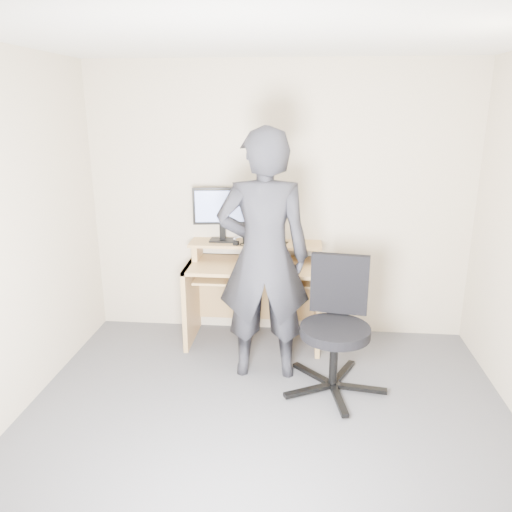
% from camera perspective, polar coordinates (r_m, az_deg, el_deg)
% --- Properties ---
extents(ground, '(3.50, 3.50, 0.00)m').
position_cam_1_polar(ground, '(3.48, 0.84, -20.44)').
color(ground, '#57575C').
rests_on(ground, ground).
extents(back_wall, '(3.50, 0.02, 2.50)m').
position_cam_1_polar(back_wall, '(4.60, 2.60, 6.07)').
color(back_wall, '#C2B19B').
rests_on(back_wall, ground).
extents(ceiling, '(3.50, 3.50, 0.02)m').
position_cam_1_polar(ceiling, '(2.80, 1.08, 24.84)').
color(ceiling, white).
rests_on(ceiling, back_wall).
extents(desk, '(1.20, 0.60, 0.91)m').
position_cam_1_polar(desk, '(4.59, -0.15, -3.06)').
color(desk, tan).
rests_on(desk, ground).
extents(monitor, '(0.52, 0.15, 0.50)m').
position_cam_1_polar(monitor, '(4.53, -3.92, 5.33)').
color(monitor, black).
rests_on(monitor, desk).
extents(external_drive, '(0.10, 0.14, 0.20)m').
position_cam_1_polar(external_drive, '(4.52, -0.82, 2.77)').
color(external_drive, black).
rests_on(external_drive, desk).
extents(travel_mug, '(0.09, 0.09, 0.17)m').
position_cam_1_polar(travel_mug, '(4.51, -0.17, 2.54)').
color(travel_mug, '#B1B1B6').
rests_on(travel_mug, desk).
extents(smartphone, '(0.10, 0.14, 0.01)m').
position_cam_1_polar(smartphone, '(4.50, 3.03, 1.44)').
color(smartphone, black).
rests_on(smartphone, desk).
extents(charger, '(0.05, 0.05, 0.03)m').
position_cam_1_polar(charger, '(4.46, -2.30, 1.48)').
color(charger, black).
rests_on(charger, desk).
extents(headphones, '(0.17, 0.16, 0.06)m').
position_cam_1_polar(headphones, '(4.60, -1.59, 1.84)').
color(headphones, silver).
rests_on(headphones, desk).
extents(keyboard, '(0.49, 0.29, 0.03)m').
position_cam_1_polar(keyboard, '(4.38, 0.29, -2.37)').
color(keyboard, black).
rests_on(keyboard, desk).
extents(mouse, '(0.11, 0.08, 0.04)m').
position_cam_1_polar(mouse, '(4.33, 4.56, -1.25)').
color(mouse, black).
rests_on(mouse, desk).
extents(office_chair, '(0.79, 0.79, 1.00)m').
position_cam_1_polar(office_chair, '(3.86, 9.16, -7.30)').
color(office_chair, black).
rests_on(office_chair, ground).
extents(person, '(0.75, 0.52, 1.98)m').
position_cam_1_polar(person, '(3.84, 0.88, -0.13)').
color(person, black).
rests_on(person, ground).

